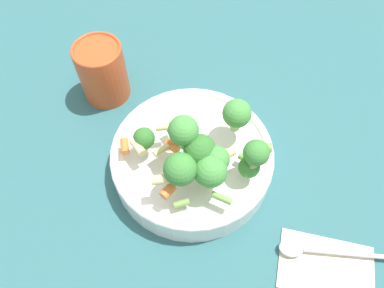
# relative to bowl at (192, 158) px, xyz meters

# --- Properties ---
(ground_plane) EXTENTS (3.00, 3.00, 0.00)m
(ground_plane) POSITION_rel_bowl_xyz_m (0.00, 0.00, -0.03)
(ground_plane) COLOR #2D6066
(bowl) EXTENTS (0.26, 0.26, 0.05)m
(bowl) POSITION_rel_bowl_xyz_m (0.00, 0.00, 0.00)
(bowl) COLOR white
(bowl) RESTS_ON ground_plane
(pasta_salad) EXTENTS (0.21, 0.19, 0.10)m
(pasta_salad) POSITION_rel_bowl_xyz_m (0.03, -0.02, 0.08)
(pasta_salad) COLOR #8CB766
(pasta_salad) RESTS_ON bowl
(cup) EXTENTS (0.09, 0.09, 0.11)m
(cup) POSITION_rel_bowl_xyz_m (-0.22, 0.04, 0.03)
(cup) COLOR #CC4C23
(cup) RESTS_ON ground_plane
(napkin) EXTENTS (0.16, 0.13, 0.01)m
(napkin) POSITION_rel_bowl_xyz_m (0.25, -0.03, -0.03)
(napkin) COLOR beige
(napkin) RESTS_ON ground_plane
(spoon) EXTENTS (0.17, 0.11, 0.01)m
(spoon) POSITION_rel_bowl_xyz_m (0.23, -0.01, -0.02)
(spoon) COLOR silver
(spoon) RESTS_ON napkin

